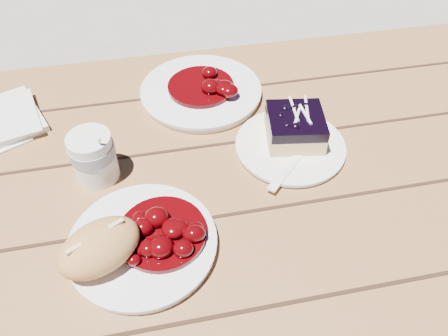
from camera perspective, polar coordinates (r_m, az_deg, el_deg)
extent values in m
cube|color=brown|center=(0.77, -16.76, -4.82)|extent=(2.00, 0.80, 0.05)
cube|color=brown|center=(1.46, 23.54, 1.34)|extent=(0.07, 0.07, 0.70)
cube|color=brown|center=(1.43, -14.13, 8.34)|extent=(1.80, 0.25, 0.04)
cube|color=brown|center=(1.71, 14.93, 5.49)|extent=(0.06, 0.06, 0.42)
cylinder|color=white|center=(0.66, -10.54, -9.74)|extent=(0.21, 0.21, 0.02)
ellipsoid|color=tan|center=(0.62, -15.96, -9.92)|extent=(0.14, 0.13, 0.06)
cylinder|color=white|center=(0.80, 8.63, 2.80)|extent=(0.19, 0.19, 0.01)
cube|color=#EED382|center=(0.79, 9.17, 4.73)|extent=(0.11, 0.11, 0.03)
cube|color=black|center=(0.78, 9.39, 6.15)|extent=(0.11, 0.11, 0.02)
cylinder|color=white|center=(0.74, -16.64, 1.35)|extent=(0.07, 0.07, 0.09)
cylinder|color=white|center=(0.90, -3.01, 9.90)|extent=(0.24, 0.24, 0.02)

